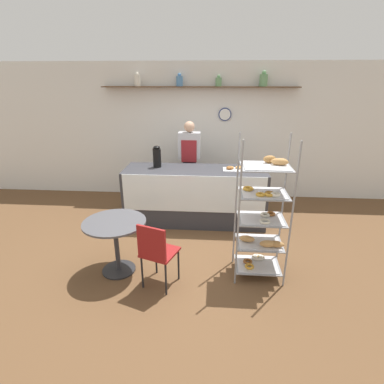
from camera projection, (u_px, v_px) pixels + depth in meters
ground_plane at (190, 254)px, 4.35m from camera, size 14.00×14.00×0.00m
back_wall at (199, 131)px, 6.12m from camera, size 10.00×0.30×2.70m
display_counter at (195, 196)px, 5.19m from camera, size 2.39×0.75×0.96m
pastry_rack at (263, 218)px, 3.63m from camera, size 0.61×0.48×1.79m
person_worker at (189, 162)px, 5.63m from camera, size 0.40×0.23×1.67m
cafe_table at (115, 234)px, 3.78m from camera, size 0.79×0.79×0.72m
cafe_chair at (156, 250)px, 3.47m from camera, size 0.49×0.49×0.86m
coffee_carafe at (157, 157)px, 5.08m from camera, size 0.14×0.14×0.37m
donut_tray_counter at (237, 169)px, 4.98m from camera, size 0.49×0.26×0.05m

